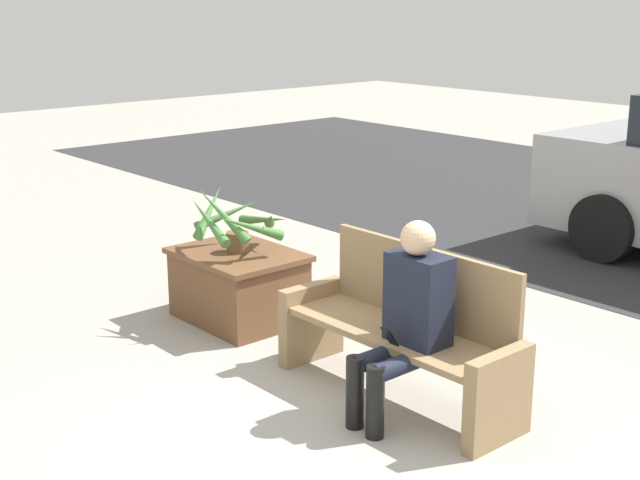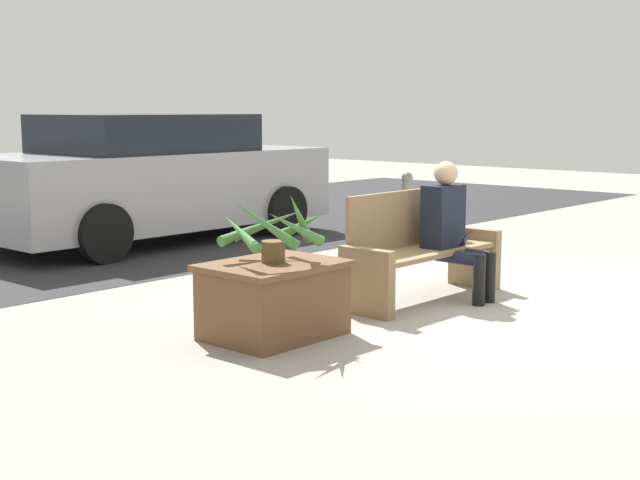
{
  "view_description": "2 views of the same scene",
  "coord_description": "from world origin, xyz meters",
  "px_view_note": "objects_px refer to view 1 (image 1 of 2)",
  "views": [
    {
      "loc": [
        3.27,
        -3.18,
        2.37
      ],
      "look_at": [
        -1.36,
        0.88,
        0.67
      ],
      "focal_mm": 50.0,
      "sensor_mm": 36.0,
      "label": 1
    },
    {
      "loc": [
        -6.25,
        -3.79,
        1.6
      ],
      "look_at": [
        -1.42,
        0.52,
        0.64
      ],
      "focal_mm": 50.0,
      "sensor_mm": 36.0,
      "label": 2
    }
  ],
  "objects_px": {
    "person_seated": "(407,314)",
    "potted_plant": "(237,222)",
    "bench": "(403,331)",
    "planter_box": "(239,284)"
  },
  "relations": [
    {
      "from": "person_seated",
      "to": "planter_box",
      "type": "distance_m",
      "value": 1.96
    },
    {
      "from": "potted_plant",
      "to": "bench",
      "type": "bearing_deg",
      "value": -0.44
    },
    {
      "from": "bench",
      "to": "planter_box",
      "type": "distance_m",
      "value": 1.72
    },
    {
      "from": "person_seated",
      "to": "potted_plant",
      "type": "bearing_deg",
      "value": 173.95
    },
    {
      "from": "bench",
      "to": "potted_plant",
      "type": "height_order",
      "value": "potted_plant"
    },
    {
      "from": "bench",
      "to": "person_seated",
      "type": "bearing_deg",
      "value": -42.47
    },
    {
      "from": "person_seated",
      "to": "potted_plant",
      "type": "height_order",
      "value": "person_seated"
    },
    {
      "from": "bench",
      "to": "planter_box",
      "type": "relative_size",
      "value": 1.75
    },
    {
      "from": "person_seated",
      "to": "potted_plant",
      "type": "distance_m",
      "value": 1.93
    },
    {
      "from": "bench",
      "to": "potted_plant",
      "type": "distance_m",
      "value": 1.75
    }
  ]
}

